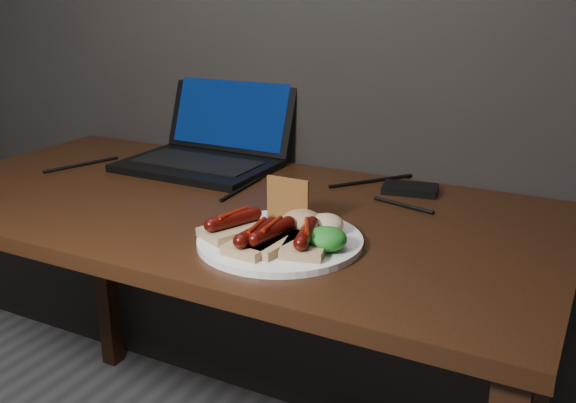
# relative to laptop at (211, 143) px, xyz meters

# --- Properties ---
(desk) EXTENTS (1.40, 0.70, 0.75)m
(desk) POSITION_rel_laptop_xyz_m (0.19, -0.25, -0.14)
(desk) COLOR #36200D
(desk) RESTS_ON ground
(laptop) EXTENTS (0.37, 0.34, 0.25)m
(laptop) POSITION_rel_laptop_xyz_m (0.00, 0.00, 0.00)
(laptop) COLOR black
(laptop) RESTS_ON desk
(hard_drive) EXTENTS (0.13, 0.09, 0.02)m
(hard_drive) POSITION_rel_laptop_xyz_m (0.53, 0.00, -0.05)
(hard_drive) COLOR black
(hard_drive) RESTS_ON desk
(desk_cables) EXTENTS (0.92, 0.39, 0.01)m
(desk_cables) POSITION_rel_laptop_xyz_m (0.20, -0.09, -0.05)
(desk_cables) COLOR black
(desk_cables) RESTS_ON desk
(plate) EXTENTS (0.33, 0.33, 0.01)m
(plate) POSITION_rel_laptop_xyz_m (0.41, -0.39, -0.05)
(plate) COLOR white
(plate) RESTS_ON desk
(bread_sausage_left) EXTENTS (0.11, 0.13, 0.04)m
(bread_sausage_left) POSITION_rel_laptop_xyz_m (0.33, -0.42, -0.02)
(bread_sausage_left) COLOR tan
(bread_sausage_left) RESTS_ON plate
(bread_sausage_center) EXTENTS (0.09, 0.12, 0.04)m
(bread_sausage_center) POSITION_rel_laptop_xyz_m (0.42, -0.43, -0.02)
(bread_sausage_center) COLOR tan
(bread_sausage_center) RESTS_ON plate
(bread_sausage_right) EXTENTS (0.10, 0.13, 0.04)m
(bread_sausage_right) POSITION_rel_laptop_xyz_m (0.48, -0.42, -0.02)
(bread_sausage_right) COLOR tan
(bread_sausage_right) RESTS_ON plate
(bread_sausage_extra) EXTENTS (0.08, 0.12, 0.04)m
(bread_sausage_extra) POSITION_rel_laptop_xyz_m (0.40, -0.45, -0.02)
(bread_sausage_extra) COLOR tan
(bread_sausage_extra) RESTS_ON plate
(crispbread) EXTENTS (0.09, 0.01, 0.08)m
(crispbread) POSITION_rel_laptop_xyz_m (0.39, -0.31, 0.00)
(crispbread) COLOR #A6672D
(crispbread) RESTS_ON plate
(salad_greens) EXTENTS (0.07, 0.07, 0.04)m
(salad_greens) POSITION_rel_laptop_xyz_m (0.51, -0.40, -0.02)
(salad_greens) COLOR #1C6013
(salad_greens) RESTS_ON plate
(salsa_mound) EXTENTS (0.07, 0.07, 0.04)m
(salsa_mound) POSITION_rel_laptop_xyz_m (0.43, -0.35, -0.02)
(salsa_mound) COLOR #99280F
(salsa_mound) RESTS_ON plate
(coleslaw_mound) EXTENTS (0.06, 0.06, 0.04)m
(coleslaw_mound) POSITION_rel_laptop_xyz_m (0.47, -0.34, -0.02)
(coleslaw_mound) COLOR beige
(coleslaw_mound) RESTS_ON plate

